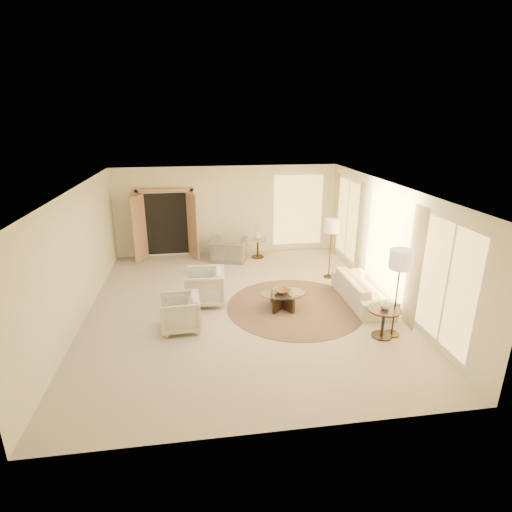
{
  "coord_description": "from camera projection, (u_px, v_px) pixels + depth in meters",
  "views": [
    {
      "loc": [
        -0.89,
        -8.43,
        4.22
      ],
      "look_at": [
        0.4,
        0.4,
        1.1
      ],
      "focal_mm": 28.0,
      "sensor_mm": 36.0,
      "label": 1
    }
  ],
  "objects": [
    {
      "name": "room",
      "position": [
        241.0,
        250.0,
        8.93
      ],
      "size": [
        7.04,
        8.04,
        2.83
      ],
      "color": "beige",
      "rests_on": "ground"
    },
    {
      "name": "windows_right",
      "position": [
        384.0,
        244.0,
        9.51
      ],
      "size": [
        0.1,
        6.4,
        2.4
      ],
      "primitive_type": null,
      "color": "#FFCB66",
      "rests_on": "room"
    },
    {
      "name": "window_back_corner",
      "position": [
        298.0,
        210.0,
        12.95
      ],
      "size": [
        1.7,
        0.1,
        2.4
      ],
      "primitive_type": null,
      "color": "#FFCB66",
      "rests_on": "room"
    },
    {
      "name": "curtains_right",
      "position": [
        367.0,
        236.0,
        10.36
      ],
      "size": [
        0.06,
        5.2,
        2.6
      ],
      "primitive_type": null,
      "color": "tan",
      "rests_on": "room"
    },
    {
      "name": "french_doors",
      "position": [
        167.0,
        225.0,
        12.34
      ],
      "size": [
        1.95,
        0.66,
        2.16
      ],
      "color": "tan",
      "rests_on": "room"
    },
    {
      "name": "area_rug",
      "position": [
        295.0,
        306.0,
        9.38
      ],
      "size": [
        3.4,
        3.4,
        0.01
      ],
      "primitive_type": "cylinder",
      "rotation": [
        0.0,
        0.0,
        -0.06
      ],
      "color": "#40291F",
      "rests_on": "room"
    },
    {
      "name": "sofa",
      "position": [
        363.0,
        290.0,
        9.54
      ],
      "size": [
        0.84,
        2.14,
        0.63
      ],
      "primitive_type": "imported",
      "rotation": [
        0.0,
        0.0,
        1.57
      ],
      "color": "beige",
      "rests_on": "room"
    },
    {
      "name": "armchair_left",
      "position": [
        205.0,
        285.0,
        9.43
      ],
      "size": [
        0.89,
        0.94,
        0.91
      ],
      "primitive_type": "imported",
      "rotation": [
        0.0,
        0.0,
        -1.63
      ],
      "color": "beige",
      "rests_on": "room"
    },
    {
      "name": "armchair_right",
      "position": [
        180.0,
        311.0,
        8.27
      ],
      "size": [
        0.78,
        0.83,
        0.81
      ],
      "primitive_type": "imported",
      "rotation": [
        0.0,
        0.0,
        -1.52
      ],
      "color": "beige",
      "rests_on": "room"
    },
    {
      "name": "accent_chair",
      "position": [
        229.0,
        246.0,
        12.23
      ],
      "size": [
        1.21,
        0.96,
        0.92
      ],
      "primitive_type": "imported",
      "rotation": [
        0.0,
        0.0,
        2.85
      ],
      "color": "gray",
      "rests_on": "room"
    },
    {
      "name": "coffee_table",
      "position": [
        282.0,
        298.0,
        9.23
      ],
      "size": [
        1.17,
        1.17,
        0.39
      ],
      "rotation": [
        0.0,
        0.0,
        -0.11
      ],
      "color": "black",
      "rests_on": "room"
    },
    {
      "name": "end_table",
      "position": [
        384.0,
        318.0,
        7.97
      ],
      "size": [
        0.66,
        0.66,
        0.62
      ],
      "rotation": [
        0.0,
        0.0,
        -0.14
      ],
      "color": "black",
      "rests_on": "room"
    },
    {
      "name": "side_table",
      "position": [
        258.0,
        246.0,
        12.57
      ],
      "size": [
        0.52,
        0.52,
        0.6
      ],
      "rotation": [
        0.0,
        0.0,
        0.03
      ],
      "color": "#2F2518",
      "rests_on": "room"
    },
    {
      "name": "floor_lamp_near",
      "position": [
        332.0,
        229.0,
        10.66
      ],
      "size": [
        0.4,
        0.4,
        1.64
      ],
      "rotation": [
        0.0,
        0.0,
        0.08
      ],
      "color": "#2F2518",
      "rests_on": "room"
    },
    {
      "name": "floor_lamp_far",
      "position": [
        400.0,
        263.0,
        7.66
      ],
      "size": [
        0.44,
        0.44,
        1.83
      ],
      "rotation": [
        0.0,
        0.0,
        -0.02
      ],
      "color": "#2F2518",
      "rests_on": "room"
    },
    {
      "name": "bowl",
      "position": [
        283.0,
        291.0,
        9.17
      ],
      "size": [
        0.44,
        0.44,
        0.08
      ],
      "primitive_type": "imported",
      "rotation": [
        0.0,
        0.0,
        0.37
      ],
      "color": "brown",
      "rests_on": "coffee_table"
    },
    {
      "name": "end_vase",
      "position": [
        385.0,
        305.0,
        7.87
      ],
      "size": [
        0.23,
        0.23,
        0.19
      ],
      "primitive_type": "imported",
      "rotation": [
        0.0,
        0.0,
        -0.33
      ],
      "color": "white",
      "rests_on": "end_table"
    },
    {
      "name": "side_vase",
      "position": [
        258.0,
        236.0,
        12.45
      ],
      "size": [
        0.3,
        0.3,
        0.24
      ],
      "primitive_type": "imported",
      "rotation": [
        0.0,
        0.0,
        -0.36
      ],
      "color": "white",
      "rests_on": "side_table"
    }
  ]
}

